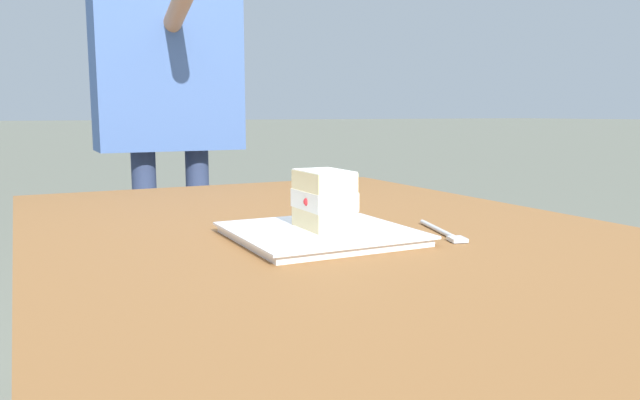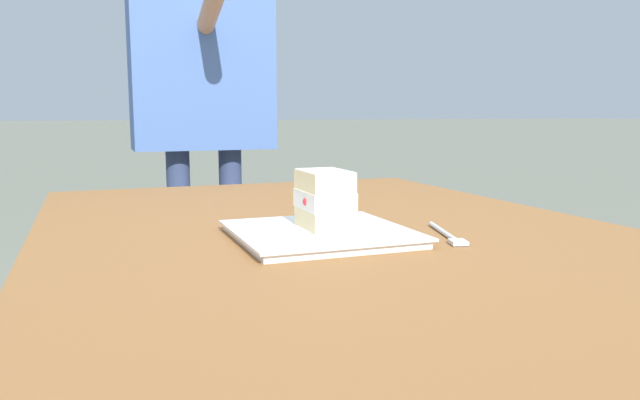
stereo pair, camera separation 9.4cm
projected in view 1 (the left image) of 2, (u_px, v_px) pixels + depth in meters
The scene contains 5 objects.
patio_table at pixel (323, 276), 1.07m from camera, with size 1.36×0.97×0.70m.
dessert_plate at pixel (320, 234), 0.95m from camera, with size 0.27×0.27×0.02m.
cake_slice at pixel (324, 199), 0.95m from camera, with size 0.10×0.07×0.09m.
dessert_fork at pixel (443, 232), 0.99m from camera, with size 0.17×0.06×0.01m.
diner_person at pixel (168, 65), 1.81m from camera, with size 0.56×0.42×1.55m.
Camera 1 is at (0.93, -0.47, 0.89)m, focal length 34.19 mm.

